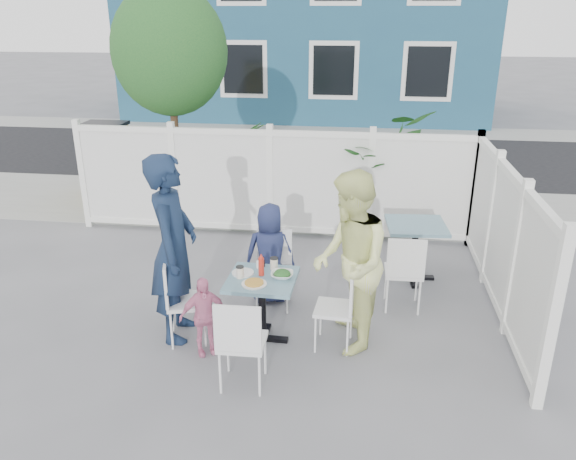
# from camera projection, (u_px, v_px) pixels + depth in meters

# --- Properties ---
(ground) EXTENTS (80.00, 80.00, 0.00)m
(ground) POSITION_uv_depth(u_px,v_px,m) (228.00, 313.00, 6.30)
(ground) COLOR slate
(near_sidewalk) EXTENTS (24.00, 2.60, 0.01)m
(near_sidewalk) POSITION_uv_depth(u_px,v_px,m) (278.00, 205.00, 9.81)
(near_sidewalk) COLOR gray
(near_sidewalk) RESTS_ON ground
(street) EXTENTS (24.00, 5.00, 0.01)m
(street) POSITION_uv_depth(u_px,v_px,m) (302.00, 155.00, 13.23)
(street) COLOR black
(street) RESTS_ON ground
(far_sidewalk) EXTENTS (24.00, 1.60, 0.01)m
(far_sidewalk) POSITION_uv_depth(u_px,v_px,m) (314.00, 129.00, 16.09)
(far_sidewalk) COLOR gray
(far_sidewalk) RESTS_ON ground
(building) EXTENTS (11.00, 6.00, 6.00)m
(building) POSITION_uv_depth(u_px,v_px,m) (309.00, 16.00, 18.19)
(building) COLOR navy
(building) RESTS_ON ground
(fence_back) EXTENTS (5.86, 0.08, 1.60)m
(fence_back) POSITION_uv_depth(u_px,v_px,m) (270.00, 185.00, 8.22)
(fence_back) COLOR white
(fence_back) RESTS_ON ground
(fence_right) EXTENTS (0.08, 3.66, 1.60)m
(fence_right) POSITION_uv_depth(u_px,v_px,m) (502.00, 242.00, 6.20)
(fence_right) COLOR white
(fence_right) RESTS_ON ground
(tree) EXTENTS (1.80, 1.62, 3.59)m
(tree) POSITION_uv_depth(u_px,v_px,m) (169.00, 51.00, 8.61)
(tree) COLOR #382316
(tree) RESTS_ON ground
(utility_cabinet) EXTENTS (0.69, 0.50, 1.27)m
(utility_cabinet) POSITION_uv_depth(u_px,v_px,m) (108.00, 161.00, 10.16)
(utility_cabinet) COLOR gold
(utility_cabinet) RESTS_ON ground
(potted_shrub_a) EXTENTS (0.95, 0.95, 1.56)m
(potted_shrub_a) POSITION_uv_depth(u_px,v_px,m) (244.00, 172.00, 8.94)
(potted_shrub_a) COLOR #1B4C20
(potted_shrub_a) RESTS_ON ground
(potted_shrub_b) EXTENTS (2.17, 2.17, 1.83)m
(potted_shrub_b) POSITION_uv_depth(u_px,v_px,m) (370.00, 170.00, 8.55)
(potted_shrub_b) COLOR #1B4C20
(potted_shrub_b) RESTS_ON ground
(main_table) EXTENTS (0.69, 0.69, 0.71)m
(main_table) POSITION_uv_depth(u_px,v_px,m) (262.00, 292.00, 5.60)
(main_table) COLOR slate
(main_table) RESTS_ON ground
(spare_table) EXTENTS (0.76, 0.76, 0.74)m
(spare_table) POSITION_uv_depth(u_px,v_px,m) (415.00, 237.00, 6.91)
(spare_table) COLOR slate
(spare_table) RESTS_ON ground
(chair_left) EXTENTS (0.49, 0.50, 0.89)m
(chair_left) POSITION_uv_depth(u_px,v_px,m) (179.00, 294.00, 5.62)
(chair_left) COLOR white
(chair_left) RESTS_ON ground
(chair_right) EXTENTS (0.40, 0.42, 0.86)m
(chair_right) POSITION_uv_depth(u_px,v_px,m) (342.00, 302.00, 5.51)
(chair_right) COLOR white
(chair_right) RESTS_ON ground
(chair_back) EXTENTS (0.42, 0.41, 0.88)m
(chair_back) POSITION_uv_depth(u_px,v_px,m) (274.00, 263.00, 6.35)
(chair_back) COLOR white
(chair_back) RESTS_ON ground
(chair_near) EXTENTS (0.42, 0.40, 0.90)m
(chair_near) POSITION_uv_depth(u_px,v_px,m) (240.00, 338.00, 4.86)
(chair_near) COLOR white
(chair_near) RESTS_ON ground
(chair_spare) EXTENTS (0.42, 0.40, 0.91)m
(chair_spare) POSITION_uv_depth(u_px,v_px,m) (405.00, 268.00, 6.18)
(chair_spare) COLOR white
(chair_spare) RESTS_ON ground
(man) EXTENTS (0.53, 0.75, 1.93)m
(man) POSITION_uv_depth(u_px,v_px,m) (173.00, 249.00, 5.57)
(man) COLOR #15243E
(man) RESTS_ON ground
(woman) EXTENTS (0.81, 0.97, 1.81)m
(woman) POSITION_uv_depth(u_px,v_px,m) (350.00, 263.00, 5.40)
(woman) COLOR #E6F34A
(woman) RESTS_ON ground
(boy) EXTENTS (0.64, 0.49, 1.18)m
(boy) POSITION_uv_depth(u_px,v_px,m) (270.00, 253.00, 6.40)
(boy) COLOR navy
(boy) RESTS_ON ground
(toddler) EXTENTS (0.52, 0.41, 0.82)m
(toddler) POSITION_uv_depth(u_px,v_px,m) (204.00, 316.00, 5.44)
(toddler) COLOR pink
(toddler) RESTS_ON ground
(plate_main) EXTENTS (0.25, 0.25, 0.02)m
(plate_main) POSITION_uv_depth(u_px,v_px,m) (254.00, 284.00, 5.40)
(plate_main) COLOR white
(plate_main) RESTS_ON main_table
(plate_side) EXTENTS (0.22, 0.22, 0.02)m
(plate_side) POSITION_uv_depth(u_px,v_px,m) (243.00, 273.00, 5.63)
(plate_side) COLOR white
(plate_side) RESTS_ON main_table
(salad_bowl) EXTENTS (0.22, 0.22, 0.05)m
(salad_bowl) POSITION_uv_depth(u_px,v_px,m) (282.00, 275.00, 5.54)
(salad_bowl) COLOR white
(salad_bowl) RESTS_ON main_table
(coffee_cup_a) EXTENTS (0.07, 0.07, 0.11)m
(coffee_cup_a) POSITION_uv_depth(u_px,v_px,m) (240.00, 273.00, 5.53)
(coffee_cup_a) COLOR beige
(coffee_cup_a) RESTS_ON main_table
(coffee_cup_b) EXTENTS (0.08, 0.08, 0.12)m
(coffee_cup_b) POSITION_uv_depth(u_px,v_px,m) (274.00, 264.00, 5.71)
(coffee_cup_b) COLOR beige
(coffee_cup_b) RESTS_ON main_table
(ketchup_bottle) EXTENTS (0.06, 0.06, 0.19)m
(ketchup_bottle) POSITION_uv_depth(u_px,v_px,m) (261.00, 267.00, 5.57)
(ketchup_bottle) COLOR red
(ketchup_bottle) RESTS_ON main_table
(salt_shaker) EXTENTS (0.03, 0.03, 0.08)m
(salt_shaker) POSITION_uv_depth(u_px,v_px,m) (258.00, 265.00, 5.74)
(salt_shaker) COLOR white
(salt_shaker) RESTS_ON main_table
(pepper_shaker) EXTENTS (0.03, 0.03, 0.07)m
(pepper_shaker) POSITION_uv_depth(u_px,v_px,m) (264.00, 264.00, 5.78)
(pepper_shaker) COLOR black
(pepper_shaker) RESTS_ON main_table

